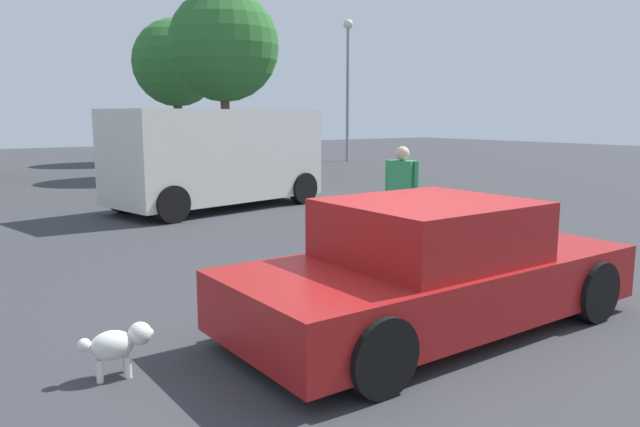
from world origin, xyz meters
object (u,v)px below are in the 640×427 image
(sedan_foreground, at_px, (433,270))
(van_white, at_px, (217,156))
(pedestrian, at_px, (402,188))
(light_post_near, at_px, (348,66))
(dog, at_px, (118,344))

(sedan_foreground, relative_size, van_white, 0.83)
(pedestrian, bearing_deg, sedan_foreground, 28.37)
(van_white, relative_size, light_post_near, 0.80)
(sedan_foreground, bearing_deg, van_white, 77.99)
(pedestrian, bearing_deg, van_white, -108.60)
(dog, distance_m, pedestrian, 5.77)
(van_white, height_order, pedestrian, van_white)
(van_white, relative_size, pedestrian, 3.17)
(pedestrian, xyz_separation_m, light_post_near, (11.11, 15.78, 3.44))
(sedan_foreground, height_order, van_white, van_white)
(pedestrian, distance_m, light_post_near, 19.60)
(sedan_foreground, relative_size, light_post_near, 0.67)
(dog, distance_m, light_post_near, 24.73)
(light_post_near, bearing_deg, van_white, -138.96)
(light_post_near, bearing_deg, sedan_foreground, -125.61)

